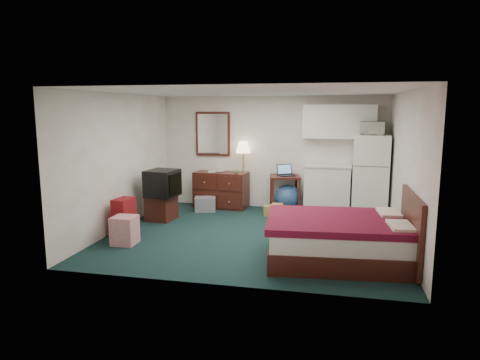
% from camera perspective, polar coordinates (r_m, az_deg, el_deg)
% --- Properties ---
extents(floor, '(5.00, 4.50, 0.01)m').
position_cam_1_polar(floor, '(7.67, 1.71, -7.31)').
color(floor, black).
rests_on(floor, ground).
extents(ceiling, '(5.00, 4.50, 0.01)m').
position_cam_1_polar(ceiling, '(7.35, 1.81, 11.70)').
color(ceiling, beige).
rests_on(ceiling, walls).
extents(walls, '(5.01, 4.51, 2.50)m').
position_cam_1_polar(walls, '(7.41, 1.76, 1.99)').
color(walls, beige).
rests_on(walls, floor).
extents(mirror, '(0.80, 0.06, 1.00)m').
position_cam_1_polar(mirror, '(9.83, -3.63, 6.16)').
color(mirror, white).
rests_on(mirror, walls).
extents(upper_cabinets, '(1.50, 0.35, 0.70)m').
position_cam_1_polar(upper_cabinets, '(9.30, 13.08, 7.60)').
color(upper_cabinets, white).
rests_on(upper_cabinets, walls).
extents(headboard, '(0.06, 1.56, 1.00)m').
position_cam_1_polar(headboard, '(6.53, 21.85, -5.99)').
color(headboard, '#3B110E').
rests_on(headboard, walls).
extents(dresser, '(1.24, 0.67, 0.81)m').
position_cam_1_polar(dresser, '(9.69, -2.52, -1.30)').
color(dresser, '#3B110E').
rests_on(dresser, floor).
extents(floor_lamp, '(0.35, 0.35, 1.50)m').
position_cam_1_polar(floor_lamp, '(9.59, 0.42, 0.69)').
color(floor_lamp, '#D6B251').
rests_on(floor_lamp, floor).
extents(desk, '(0.73, 0.73, 0.79)m').
position_cam_1_polar(desk, '(9.38, 6.00, -1.77)').
color(desk, '#3B110E').
rests_on(desk, floor).
extents(exercise_ball, '(0.66, 0.66, 0.59)m').
position_cam_1_polar(exercise_ball, '(9.36, 6.32, -2.42)').
color(exercise_ball, navy).
rests_on(exercise_ball, floor).
extents(kitchen_counter, '(0.95, 0.73, 1.02)m').
position_cam_1_polar(kitchen_counter, '(9.29, 11.54, -1.29)').
color(kitchen_counter, white).
rests_on(kitchen_counter, floor).
extents(fridge, '(0.77, 0.77, 1.70)m').
position_cam_1_polar(fridge, '(9.14, 17.11, 0.47)').
color(fridge, white).
rests_on(fridge, floor).
extents(bed, '(2.09, 1.70, 0.63)m').
position_cam_1_polar(bed, '(6.50, 12.86, -7.76)').
color(bed, '#440D12').
rests_on(bed, floor).
extents(tv_stand, '(0.55, 0.59, 0.49)m').
position_cam_1_polar(tv_stand, '(8.78, -10.44, -3.64)').
color(tv_stand, '#3B110E').
rests_on(tv_stand, floor).
extents(suitcase, '(0.30, 0.44, 0.67)m').
position_cam_1_polar(suitcase, '(7.82, -15.20, -4.78)').
color(suitcase, '#790404').
rests_on(suitcase, floor).
extents(retail_box, '(0.39, 0.39, 0.47)m').
position_cam_1_polar(retail_box, '(7.36, -15.12, -6.48)').
color(retail_box, silver).
rests_on(retail_box, floor).
extents(file_bin, '(0.52, 0.44, 0.31)m').
position_cam_1_polar(file_bin, '(9.39, -4.66, -3.22)').
color(file_bin, gray).
rests_on(file_bin, floor).
extents(cardboard_box_a, '(0.30, 0.27, 0.21)m').
position_cam_1_polar(cardboard_box_a, '(9.02, 3.94, -4.07)').
color(cardboard_box_a, '#9D7E43').
rests_on(cardboard_box_a, floor).
extents(cardboard_box_b, '(0.24, 0.28, 0.27)m').
position_cam_1_polar(cardboard_box_b, '(8.90, 4.95, -4.08)').
color(cardboard_box_b, '#9D7E43').
rests_on(cardboard_box_b, floor).
extents(laptop, '(0.44, 0.41, 0.24)m').
position_cam_1_polar(laptop, '(9.26, 6.23, 1.29)').
color(laptop, black).
rests_on(laptop, desk).
extents(crt_tv, '(0.64, 0.68, 0.53)m').
position_cam_1_polar(crt_tv, '(8.61, -10.31, -0.42)').
color(crt_tv, black).
rests_on(crt_tv, tv_stand).
extents(microwave, '(0.52, 0.35, 0.33)m').
position_cam_1_polar(microwave, '(9.03, 17.33, 6.82)').
color(microwave, white).
rests_on(microwave, fridge).
extents(book_a, '(0.17, 0.06, 0.23)m').
position_cam_1_polar(book_a, '(9.64, -4.28, 1.76)').
color(book_a, '#9D7E43').
rests_on(book_a, dresser).
extents(book_b, '(0.17, 0.08, 0.23)m').
position_cam_1_polar(book_b, '(9.75, -3.01, 1.85)').
color(book_b, '#9D7E43').
rests_on(book_b, dresser).
extents(mug, '(0.14, 0.12, 0.11)m').
position_cam_1_polar(mug, '(9.35, -0.51, 1.16)').
color(mug, '#49873E').
rests_on(mug, dresser).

